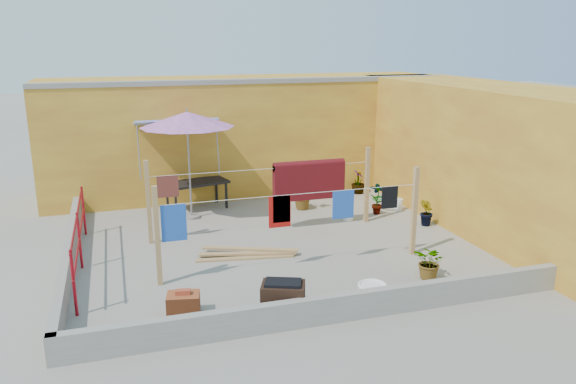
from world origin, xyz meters
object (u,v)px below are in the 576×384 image
object	(u,v)px
white_basin	(372,286)
water_jug_b	(399,204)
patio_umbrella	(187,120)
brazier	(283,300)
green_hose	(381,199)
plant_back_a	(303,195)
outdoor_table	(196,184)
brick_stack	(183,305)
water_jug_a	(348,213)

from	to	relation	value
white_basin	water_jug_b	bearing A→B (deg)	56.64
patio_umbrella	brazier	xyz separation A→B (m)	(0.66, -5.51, -2.10)
patio_umbrella	green_hose	xyz separation A→B (m)	(5.13, 0.09, -2.36)
patio_umbrella	white_basin	distance (m)	6.03
white_basin	plant_back_a	xyz separation A→B (m)	(0.40, 4.93, 0.31)
outdoor_table	plant_back_a	size ratio (longest dim) A/B	2.37
brick_stack	water_jug_b	world-z (taller)	brick_stack
patio_umbrella	outdoor_table	bearing A→B (deg)	70.90
green_hose	plant_back_a	distance (m)	2.32
brick_stack	green_hose	bearing A→B (deg)	40.63
brick_stack	water_jug_b	size ratio (longest dim) A/B	1.73
plant_back_a	patio_umbrella	bearing A→B (deg)	178.63
green_hose	water_jug_a	bearing A→B (deg)	-138.53
plant_back_a	white_basin	bearing A→B (deg)	-94.63
brick_stack	plant_back_a	size ratio (longest dim) A/B	0.79
brazier	plant_back_a	bearing A→B (deg)	68.23
brazier	outdoor_table	bearing A→B (deg)	93.80
outdoor_table	plant_back_a	bearing A→B (deg)	-16.85
plant_back_a	water_jug_a	bearing A→B (deg)	-58.67
brazier	water_jug_a	bearing A→B (deg)	55.41
brick_stack	brazier	size ratio (longest dim) A/B	0.72
water_jug_a	green_hose	size ratio (longest dim) A/B	0.81
brazier	patio_umbrella	bearing A→B (deg)	96.84
outdoor_table	white_basin	distance (m)	6.15
water_jug_a	white_basin	bearing A→B (deg)	-107.07
brick_stack	water_jug_b	distance (m)	7.23
water_jug_a	green_hose	distance (m)	2.08
water_jug_b	plant_back_a	xyz separation A→B (m)	(-2.30, 0.84, 0.21)
water_jug_b	green_hose	xyz separation A→B (m)	(0.00, 0.99, -0.11)
white_basin	water_jug_a	bearing A→B (deg)	72.93
brazier	water_jug_b	bearing A→B (deg)	45.87
brick_stack	water_jug_a	world-z (taller)	brick_stack
outdoor_table	brick_stack	distance (m)	5.85
plant_back_a	water_jug_b	bearing A→B (deg)	-20.01
white_basin	green_hose	distance (m)	5.76
outdoor_table	green_hose	distance (m)	4.96
patio_umbrella	green_hose	bearing A→B (deg)	1.00
green_hose	water_jug_b	bearing A→B (deg)	-90.00
brick_stack	plant_back_a	bearing A→B (deg)	53.57
brick_stack	white_basin	size ratio (longest dim) A/B	1.09
patio_umbrella	water_jug_a	distance (m)	4.40
outdoor_table	brick_stack	size ratio (longest dim) A/B	2.98
brick_stack	white_basin	bearing A→B (deg)	0.27
green_hose	plant_back_a	size ratio (longest dim) A/B	0.66
white_basin	plant_back_a	world-z (taller)	plant_back_a
white_basin	water_jug_b	xyz separation A→B (m)	(2.70, 4.09, 0.10)
water_jug_b	plant_back_a	bearing A→B (deg)	159.99
outdoor_table	brazier	bearing A→B (deg)	-86.20
outdoor_table	brazier	distance (m)	6.25
water_jug_a	outdoor_table	bearing A→B (deg)	148.98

